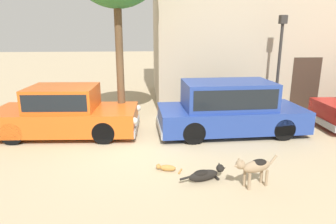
# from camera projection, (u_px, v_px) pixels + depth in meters

# --- Properties ---
(ground_plane) EXTENTS (80.00, 80.00, 0.00)m
(ground_plane) POSITION_uv_depth(u_px,v_px,m) (135.00, 146.00, 8.15)
(ground_plane) COLOR tan
(parked_sedan_nearest) EXTENTS (4.42, 2.01, 1.48)m
(parked_sedan_nearest) POSITION_uv_depth(u_px,v_px,m) (65.00, 111.00, 8.92)
(parked_sedan_nearest) COLOR #D15619
(parked_sedan_nearest) RESTS_ON ground_plane
(parked_sedan_second) EXTENTS (4.57, 1.98, 1.60)m
(parked_sedan_second) POSITION_uv_depth(u_px,v_px,m) (229.00, 107.00, 9.05)
(parked_sedan_second) COLOR navy
(parked_sedan_second) RESTS_ON ground_plane
(stray_dog_spotted) EXTENTS (1.04, 0.38, 0.33)m
(stray_dog_spotted) POSITION_uv_depth(u_px,v_px,m) (206.00, 174.00, 6.25)
(stray_dog_spotted) COLOR black
(stray_dog_spotted) RESTS_ON ground_plane
(stray_dog_tan) EXTENTS (1.01, 0.40, 0.67)m
(stray_dog_tan) POSITION_uv_depth(u_px,v_px,m) (255.00, 166.00, 5.94)
(stray_dog_tan) COLOR #997F60
(stray_dog_tan) RESTS_ON ground_plane
(stray_cat) EXTENTS (0.59, 0.31, 0.16)m
(stray_cat) POSITION_uv_depth(u_px,v_px,m) (167.00, 168.00, 6.71)
(stray_cat) COLOR #B77F3D
(stray_cat) RESTS_ON ground_plane
(street_lamp) EXTENTS (0.22, 0.22, 3.56)m
(street_lamp) POSITION_uv_depth(u_px,v_px,m) (280.00, 54.00, 10.19)
(street_lamp) COLOR #2D2B28
(street_lamp) RESTS_ON ground_plane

